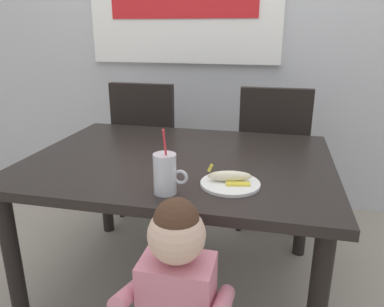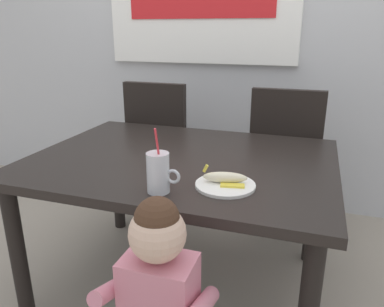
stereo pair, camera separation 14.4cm
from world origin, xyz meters
TOP-DOWN VIEW (x-y plane):
  - ground_plane at (0.00, 0.00)m, footprint 24.00×24.00m
  - back_wall at (-0.01, 1.19)m, footprint 6.40×0.17m
  - dining_table at (0.00, 0.00)m, footprint 1.39×1.05m
  - dining_chair_left at (-0.41, 0.74)m, footprint 0.44×0.44m
  - dining_chair_right at (0.42, 0.74)m, footprint 0.44×0.44m
  - toddler_standing at (0.17, -0.69)m, footprint 0.33×0.24m
  - milk_cup at (0.05, -0.39)m, footprint 0.13×0.08m
  - snack_plate at (0.27, -0.27)m, footprint 0.23×0.23m
  - peeled_banana at (0.27, -0.26)m, footprint 0.18×0.12m

SIDE VIEW (x-z plane):
  - ground_plane at x=0.00m, z-range 0.00..0.00m
  - toddler_standing at x=0.17m, z-range 0.11..0.95m
  - dining_chair_left at x=-0.41m, z-range 0.06..1.02m
  - dining_chair_right at x=0.42m, z-range 0.06..1.02m
  - dining_table at x=0.00m, z-range 0.27..0.98m
  - snack_plate at x=0.27m, z-range 0.71..0.73m
  - peeled_banana at x=0.27m, z-range 0.71..0.78m
  - milk_cup at x=0.05m, z-range 0.66..0.91m
  - back_wall at x=-0.01m, z-range 0.00..2.90m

